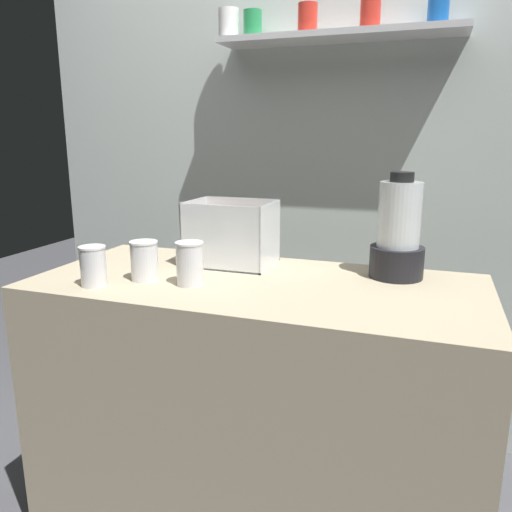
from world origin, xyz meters
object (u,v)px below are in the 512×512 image
juice_cup_orange_middle (190,267)px  carrot_display_bin (230,245)px  juice_cup_pomegranate_left (144,263)px  blender_pitcher (398,235)px  juice_cup_pomegranate_far_left (93,268)px

juice_cup_orange_middle → carrot_display_bin: bearing=86.8°
juice_cup_pomegranate_left → carrot_display_bin: bearing=58.1°
blender_pitcher → juice_cup_pomegranate_left: blender_pitcher is taller
carrot_display_bin → juice_cup_orange_middle: size_ratio=2.18×
carrot_display_bin → juice_cup_orange_middle: (-0.02, -0.28, -0.01)m
blender_pitcher → juice_cup_orange_middle: blender_pitcher is taller
blender_pitcher → juice_cup_pomegranate_far_left: bearing=-154.7°
carrot_display_bin → juice_cup_pomegranate_far_left: size_ratio=2.37×
blender_pitcher → juice_cup_orange_middle: size_ratio=2.51×
juice_cup_pomegranate_far_left → juice_cup_pomegranate_left: (0.11, 0.11, 0.00)m
carrot_display_bin → juice_cup_pomegranate_far_left: bearing=-126.6°
juice_cup_orange_middle → juice_cup_pomegranate_left: bearing=180.0°
juice_cup_pomegranate_far_left → juice_cup_pomegranate_left: juice_cup_pomegranate_left is taller
carrot_display_bin → juice_cup_pomegranate_far_left: (-0.28, -0.38, -0.01)m
blender_pitcher → juice_cup_orange_middle: (-0.58, -0.30, -0.08)m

